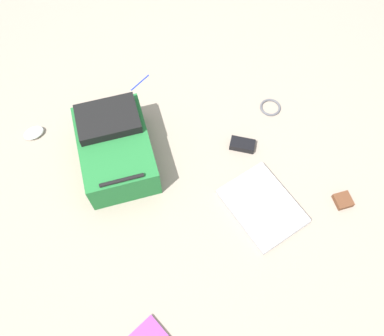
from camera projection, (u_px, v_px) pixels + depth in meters
The scene contains 8 objects.
ground_plane at pixel (188, 171), 1.84m from camera, with size 4.18×4.18×0.00m, color gray.
backpack at pixel (115, 148), 1.78m from camera, with size 0.51×0.42×0.22m.
laptop at pixel (263, 206), 1.74m from camera, with size 0.34×0.26×0.03m.
computer_mouse at pixel (34, 133), 1.91m from camera, with size 0.07×0.10×0.03m, color silver.
cable_coil at pixel (270, 107), 1.99m from camera, with size 0.10×0.10×0.01m, color #4C4C51.
power_brick at pixel (242, 145), 1.88m from camera, with size 0.06×0.11×0.03m, color black.
pen_black at pixel (140, 82), 2.07m from camera, with size 0.01×0.01×0.13m, color #1933B2.
earbud_pouch at pixel (343, 200), 1.75m from camera, with size 0.07×0.07×0.03m, color #59331E.
Camera 1 is at (0.71, -0.45, 1.63)m, focal length 37.55 mm.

